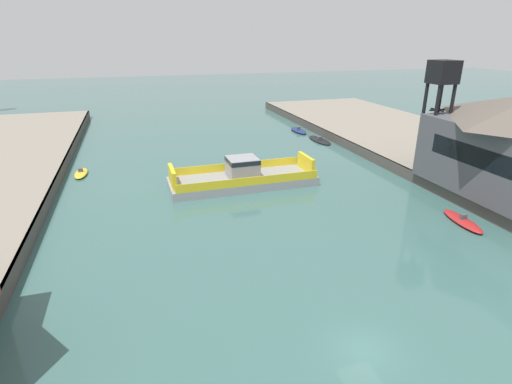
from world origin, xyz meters
name	(u,v)px	position (x,y,z in m)	size (l,w,h in m)	color
ground_plane	(364,350)	(0.00, 0.00, 0.00)	(400.00, 400.00, 0.00)	#3D6660
chain_ferry	(243,177)	(0.54, 31.67, 1.15)	(19.56, 7.08, 3.83)	#939399
moored_boat_near_left	(320,140)	(21.05, 50.95, 0.19)	(2.59, 7.78, 0.87)	black
moored_boat_near_right	(298,130)	(20.22, 59.44, 0.29)	(2.13, 6.47, 1.07)	navy
moored_boat_mid_left	(462,221)	(19.98, 13.37, 0.28)	(2.56, 6.28, 1.03)	red
moored_boat_mid_right	(81,173)	(-20.72, 42.61, 0.26)	(1.91, 5.12, 1.00)	yellow
crane_tower	(441,89)	(24.56, 25.04, 12.59)	(2.91, 2.91, 14.40)	black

